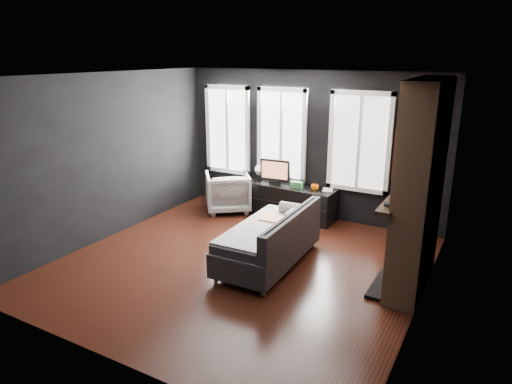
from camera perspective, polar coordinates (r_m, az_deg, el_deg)
The scene contains 18 objects.
floor at distance 6.80m, azimuth -1.99°, elevation -9.03°, with size 5.00×5.00×0.00m, color black.
ceiling at distance 6.12m, azimuth -2.26°, elevation 14.35°, with size 5.00×5.00×0.00m, color white.
wall_back at distance 8.51m, azimuth 6.67°, elevation 5.82°, with size 5.00×0.02×2.70m, color black.
wall_left at distance 7.88m, azimuth -17.92°, elevation 4.22°, with size 0.02×5.00×2.70m, color black.
wall_right at distance 5.51m, azimuth 20.74°, elevation -1.36°, with size 0.02×5.00×2.70m, color black.
windows at distance 8.51m, azimuth 3.93°, elevation 12.91°, with size 4.00×0.16×1.76m, color white, non-canonical shape.
fireplace at distance 6.11m, azimuth 19.79°, elevation 0.48°, with size 0.70×1.62×2.70m, color #93724C, non-canonical shape.
sofa at distance 6.67m, azimuth 1.58°, elevation -5.62°, with size 0.97×1.95×0.84m, color black, non-canonical shape.
stripe_pillow at distance 6.78m, azimuth 4.37°, elevation -3.60°, with size 0.07×0.31×0.31m, color gray.
armchair at distance 8.91m, azimuth -3.56°, elevation 0.26°, with size 0.82×0.77×0.84m, color silver.
media_console at distance 8.63m, azimuth 4.19°, elevation -1.12°, with size 1.77×0.55×0.61m, color black, non-canonical shape.
monitor at distance 8.58m, azimuth 2.40°, elevation 2.77°, with size 0.60×0.13×0.53m, color black, non-canonical shape.
desk_fan at distance 8.86m, azimuth 0.46°, elevation 2.50°, with size 0.22×0.22×0.31m, color #9A9A9A, non-canonical shape.
mug at distance 8.27m, azimuth 7.36°, elevation 0.67°, with size 0.14×0.11×0.14m, color orange.
book at distance 8.27m, azimuth 8.38°, elevation 1.01°, with size 0.18×0.02×0.24m, color tan.
storage_box at distance 8.38m, azimuth 5.13°, elevation 0.91°, with size 0.22×0.14×0.12m, color #33743A.
mantel_vase at distance 6.58m, azimuth 18.32°, elevation 1.47°, with size 0.17×0.18×0.17m, color gold.
mantel_clock at distance 5.66m, azimuth 16.24°, elevation -1.53°, with size 0.11×0.11×0.04m, color black.
Camera 1 is at (3.17, -5.22, 2.98)m, focal length 32.00 mm.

